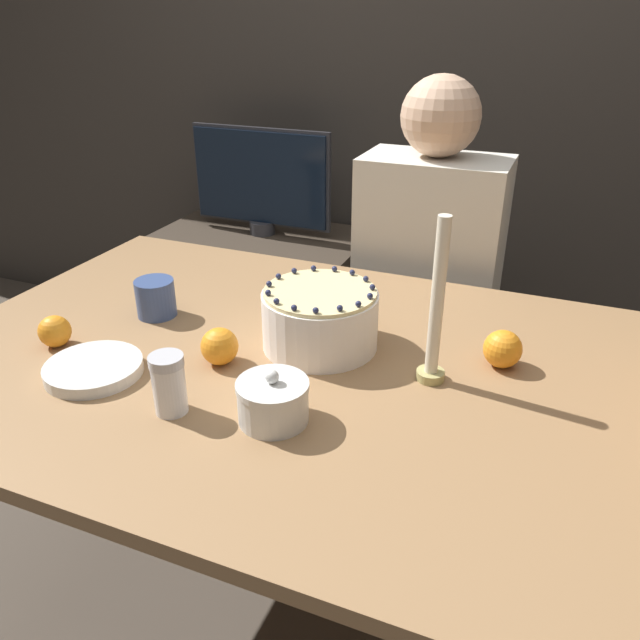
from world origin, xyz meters
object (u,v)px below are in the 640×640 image
cake (320,318)px  candle (436,316)px  sugar_shaker (169,384)px  tv_monitor (261,180)px  person_man_blue_shirt (424,318)px  sugar_bowl (273,401)px

cake → candle: (0.25, -0.04, 0.07)m
cake → sugar_shaker: bearing=-115.1°
cake → tv_monitor: (-0.68, 1.05, -0.02)m
person_man_blue_shirt → tv_monitor: person_man_blue_shirt is taller
candle → tv_monitor: (-0.92, 1.09, -0.09)m
sugar_bowl → person_man_blue_shirt: person_man_blue_shirt is taller
candle → person_man_blue_shirt: person_man_blue_shirt is taller
cake → sugar_bowl: cake is taller
cake → tv_monitor: tv_monitor is taller
sugar_shaker → tv_monitor: 1.47m
sugar_shaker → tv_monitor: bearing=111.1°
sugar_shaker → candle: candle is taller
person_man_blue_shirt → sugar_shaker: bearing=76.4°
sugar_shaker → sugar_bowl: bearing=13.9°
candle → person_man_blue_shirt: bearing=103.6°
person_man_blue_shirt → tv_monitor: size_ratio=2.18×
sugar_shaker → tv_monitor: size_ratio=0.19×
sugar_bowl → person_man_blue_shirt: (0.05, 0.91, -0.25)m
tv_monitor → person_man_blue_shirt: bearing=-28.6°
candle → tv_monitor: size_ratio=0.57×
cake → person_man_blue_shirt: (0.08, 0.64, -0.28)m
sugar_bowl → sugar_shaker: 0.18m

